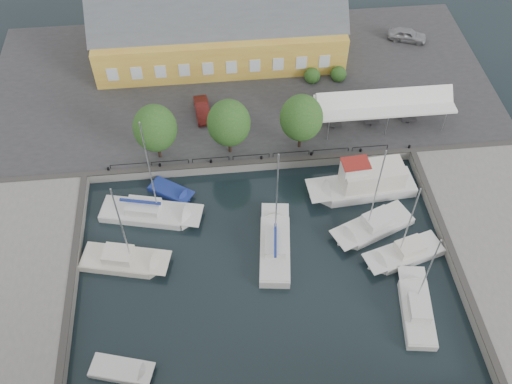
% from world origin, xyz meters
% --- Properties ---
extents(ground, '(140.00, 140.00, 0.00)m').
position_xyz_m(ground, '(0.00, 0.00, 0.00)').
color(ground, black).
rests_on(ground, ground).
extents(north_quay, '(56.00, 26.00, 1.00)m').
position_xyz_m(north_quay, '(0.00, 23.00, 0.50)').
color(north_quay, '#2D2D30').
rests_on(north_quay, ground).
extents(west_quay, '(12.00, 24.00, 1.00)m').
position_xyz_m(west_quay, '(-22.00, -2.00, 0.50)').
color(west_quay, slate).
rests_on(west_quay, ground).
extents(quay_edge_fittings, '(56.00, 24.72, 0.40)m').
position_xyz_m(quay_edge_fittings, '(0.02, 4.75, 1.06)').
color(quay_edge_fittings, '#383533').
rests_on(quay_edge_fittings, north_quay).
extents(warehouse, '(28.56, 14.00, 9.55)m').
position_xyz_m(warehouse, '(-2.60, 28.36, 4.43)').
color(warehouse, gold).
rests_on(warehouse, north_quay).
extents(tent_canopy, '(14.00, 4.00, 2.83)m').
position_xyz_m(tent_canopy, '(14.00, 14.50, 3.68)').
color(tent_canopy, white).
rests_on(tent_canopy, north_quay).
extents(quay_trees, '(18.20, 4.20, 6.30)m').
position_xyz_m(quay_trees, '(-2.00, 12.00, 4.88)').
color(quay_trees, black).
rests_on(quay_trees, north_quay).
extents(car_silver, '(4.95, 3.35, 1.56)m').
position_xyz_m(car_silver, '(20.75, 28.71, 1.78)').
color(car_silver, '#9B9CA2').
rests_on(car_silver, north_quay).
extents(car_red, '(1.86, 4.31, 1.38)m').
position_xyz_m(car_red, '(-4.52, 17.77, 1.69)').
color(car_red, '#531513').
rests_on(car_red, north_quay).
extents(center_sailboat, '(3.61, 8.86, 11.92)m').
position_xyz_m(center_sailboat, '(1.12, 0.40, 0.36)').
color(center_sailboat, silver).
rests_on(center_sailboat, ground).
extents(trawler, '(10.68, 3.80, 5.00)m').
position_xyz_m(trawler, '(10.58, 6.36, 1.02)').
color(trawler, silver).
rests_on(trawler, ground).
extents(east_boat_a, '(8.17, 5.37, 11.19)m').
position_xyz_m(east_boat_a, '(10.41, 1.80, 0.26)').
color(east_boat_a, silver).
rests_on(east_boat_a, ground).
extents(east_boat_b, '(7.54, 4.25, 10.06)m').
position_xyz_m(east_boat_b, '(12.44, -1.43, 0.26)').
color(east_boat_b, silver).
rests_on(east_boat_b, ground).
extents(east_boat_c, '(3.34, 7.66, 9.66)m').
position_xyz_m(east_boat_c, '(11.88, -6.88, 0.26)').
color(east_boat_c, silver).
rests_on(east_boat_c, ground).
extents(west_boat_a, '(9.84, 4.80, 12.52)m').
position_xyz_m(west_boat_a, '(-10.11, 5.42, 0.27)').
color(west_boat_a, silver).
rests_on(west_boat_a, ground).
extents(west_boat_b, '(8.08, 4.34, 10.69)m').
position_xyz_m(west_boat_b, '(-12.19, 0.33, 0.26)').
color(west_boat_b, silver).
rests_on(west_boat_b, ground).
extents(launch_sw, '(5.17, 3.10, 0.98)m').
position_xyz_m(launch_sw, '(-11.94, -9.55, 0.09)').
color(launch_sw, silver).
rests_on(launch_sw, ground).
extents(launch_nw, '(4.65, 3.97, 0.88)m').
position_xyz_m(launch_nw, '(-8.10, 8.03, 0.09)').
color(launch_nw, navy).
rests_on(launch_nw, ground).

